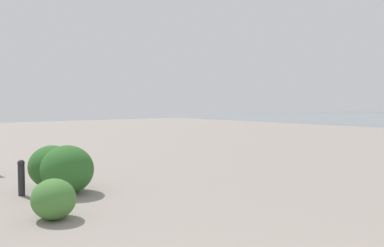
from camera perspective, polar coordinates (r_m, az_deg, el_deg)
name	(u,v)px	position (r m, az deg, el deg)	size (l,w,h in m)	color
bollard_near	(21,177)	(7.94, -23.74, -7.16)	(0.13, 0.13, 0.67)	#232328
shrub_low	(67,169)	(7.81, -17.82, -6.42)	(1.08, 0.97, 0.92)	#2D6628
shrub_round	(54,199)	(6.20, -19.63, -10.40)	(0.71, 0.64, 0.60)	#477F38
shrub_wide	(52,167)	(8.43, -19.86, -5.96)	(1.01, 0.91, 0.86)	#2D6628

